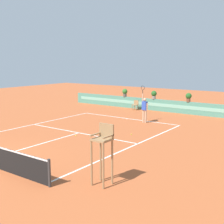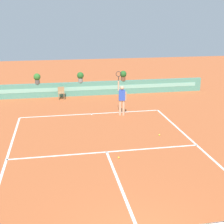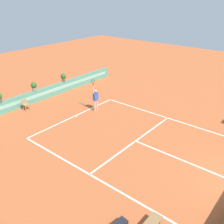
# 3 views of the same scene
# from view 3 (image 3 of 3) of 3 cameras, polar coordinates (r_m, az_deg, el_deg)

# --- Properties ---
(ground_plane) EXTENTS (60.00, 60.00, 0.00)m
(ground_plane) POSITION_cam_3_polar(r_m,az_deg,el_deg) (15.74, 6.52, -6.99)
(ground_plane) COLOR #B2562D
(court_lines) EXTENTS (8.32, 11.94, 0.01)m
(court_lines) POSITION_cam_3_polar(r_m,az_deg,el_deg) (16.07, 4.38, -6.12)
(court_lines) COLOR white
(court_lines) RESTS_ON ground
(back_wall_barrier) EXTENTS (18.00, 0.21, 1.00)m
(back_wall_barrier) POSITION_cam_3_polar(r_m,az_deg,el_deg) (22.21, -16.38, 3.55)
(back_wall_barrier) COLOR #4C8E7A
(back_wall_barrier) RESTS_ON ground
(ball_kid_chair) EXTENTS (0.44, 0.44, 0.85)m
(ball_kid_chair) POSITION_cam_3_polar(r_m,az_deg,el_deg) (20.84, -18.84, 1.69)
(ball_kid_chair) COLOR #99754C
(ball_kid_chair) RESTS_ON ground
(tennis_player) EXTENTS (0.61, 0.28, 2.58)m
(tennis_player) POSITION_cam_3_polar(r_m,az_deg,el_deg) (19.40, -3.70, 3.13)
(tennis_player) COLOR tan
(tennis_player) RESTS_ON ground
(tennis_ball_near_baseline) EXTENTS (0.07, 0.07, 0.07)m
(tennis_ball_near_baseline) POSITION_cam_3_polar(r_m,az_deg,el_deg) (15.88, 8.19, -6.64)
(tennis_ball_near_baseline) COLOR #CCE033
(tennis_ball_near_baseline) RESTS_ON ground
(tennis_ball_mid_court) EXTENTS (0.07, 0.07, 0.07)m
(tennis_ball_mid_court) POSITION_cam_3_polar(r_m,az_deg,el_deg) (18.66, 6.69, -1.37)
(tennis_ball_mid_court) COLOR #CCE033
(tennis_ball_mid_court) RESTS_ON ground
(potted_plant_centre) EXTENTS (0.48, 0.48, 0.72)m
(potted_plant_centre) POSITION_cam_3_polar(r_m,az_deg,el_deg) (21.79, -17.14, 5.61)
(potted_plant_centre) COLOR gray
(potted_plant_centre) RESTS_ON back_wall_barrier
(potted_plant_right) EXTENTS (0.48, 0.48, 0.72)m
(potted_plant_right) POSITION_cam_3_polar(r_m,az_deg,el_deg) (23.54, -10.87, 7.74)
(potted_plant_right) COLOR brown
(potted_plant_right) RESTS_ON back_wall_barrier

